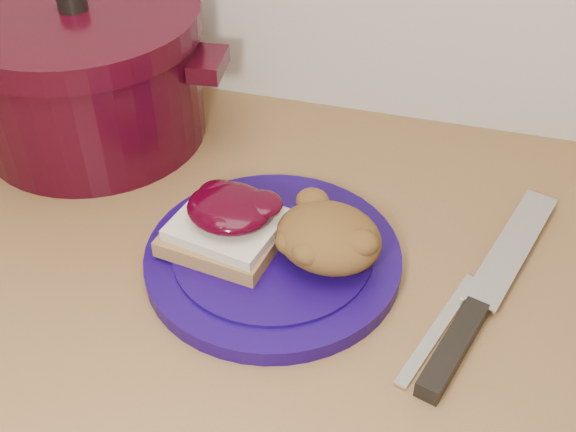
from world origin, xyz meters
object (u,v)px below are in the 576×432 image
(plate, at_px, (273,258))
(dutch_oven, at_px, (86,73))
(butter_knife, at_px, (439,328))
(pepper_grinder, at_px, (85,70))
(chef_knife, at_px, (471,318))

(plate, bearing_deg, dutch_oven, 148.74)
(butter_knife, relative_size, dutch_oven, 0.46)
(plate, bearing_deg, butter_knife, -13.81)
(butter_knife, xyz_separation_m, pepper_grinder, (-0.48, 0.25, 0.06))
(chef_knife, relative_size, pepper_grinder, 2.57)
(butter_knife, bearing_deg, dutch_oven, 83.20)
(plate, height_order, chef_knife, same)
(plate, distance_m, butter_knife, 0.18)
(plate, xyz_separation_m, pepper_grinder, (-0.31, 0.21, 0.05))
(plate, bearing_deg, pepper_grinder, 145.53)
(dutch_oven, bearing_deg, chef_knife, -22.46)
(plate, xyz_separation_m, butter_knife, (0.17, -0.04, -0.01))
(butter_knife, bearing_deg, chef_knife, -43.43)
(dutch_oven, bearing_deg, butter_knife, -25.20)
(dutch_oven, relative_size, pepper_grinder, 2.87)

